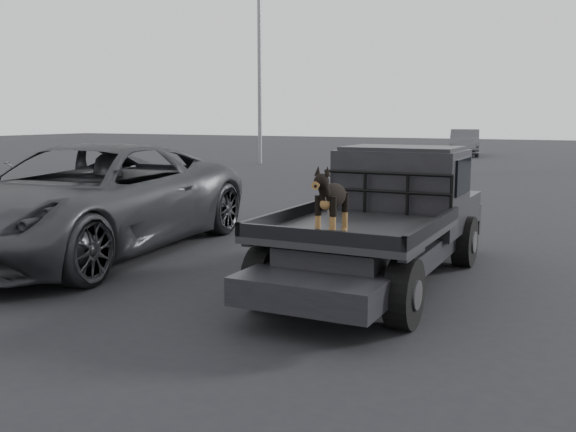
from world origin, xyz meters
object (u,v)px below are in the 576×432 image
at_px(flatbed_ute, 380,249).
at_px(distant_car_a, 465,143).
at_px(dog, 332,201).
at_px(parked_suv, 89,199).

relative_size(flatbed_ute, distant_car_a, 1.19).
relative_size(flatbed_ute, dog, 7.30).
relative_size(dog, distant_car_a, 0.16).
distance_m(flatbed_ute, distant_car_a, 29.71).
distance_m(dog, distant_car_a, 31.22).
height_order(flatbed_ute, distant_car_a, distant_car_a).
height_order(parked_suv, distant_car_a, parked_suv).
xyz_separation_m(dog, parked_suv, (-4.82, 1.27, -0.40)).
height_order(flatbed_ute, parked_suv, parked_suv).
relative_size(dog, parked_suv, 0.12).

